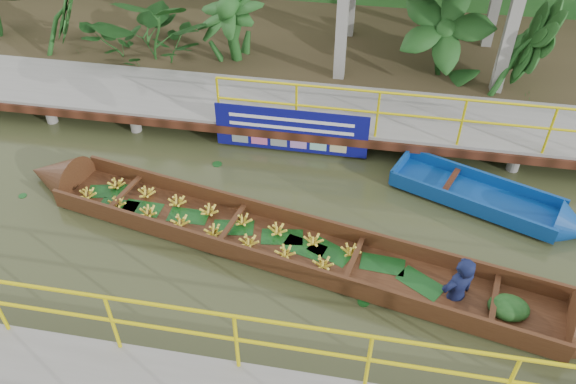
# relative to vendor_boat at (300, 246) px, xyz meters

# --- Properties ---
(ground) EXTENTS (80.00, 80.00, 0.00)m
(ground) POSITION_rel_vendor_boat_xyz_m (-1.17, 0.38, -0.21)
(ground) COLOR #2F371B
(ground) RESTS_ON ground
(land_strip) EXTENTS (30.00, 8.00, 0.45)m
(land_strip) POSITION_rel_vendor_boat_xyz_m (-1.17, 7.88, 0.02)
(land_strip) COLOR #352B1A
(land_strip) RESTS_ON ground
(far_dock) EXTENTS (16.00, 2.06, 1.66)m
(far_dock) POSITION_rel_vendor_boat_xyz_m (-1.15, 3.81, 0.27)
(far_dock) COLOR gray
(far_dock) RESTS_ON ground
(vendor_boat) EXTENTS (10.96, 3.32, 2.08)m
(vendor_boat) POSITION_rel_vendor_boat_xyz_m (0.00, 0.00, 0.00)
(vendor_boat) COLOR #361C0E
(vendor_boat) RESTS_ON ground
(moored_blue_boat) EXTENTS (3.67, 2.18, 0.86)m
(moored_blue_boat) POSITION_rel_vendor_boat_xyz_m (3.80, 1.62, -0.06)
(moored_blue_boat) COLOR navy
(moored_blue_boat) RESTS_ON ground
(blue_banner) EXTENTS (3.15, 0.04, 0.98)m
(blue_banner) POSITION_rel_vendor_boat_xyz_m (-0.66, 2.86, 0.35)
(blue_banner) COLOR navy
(blue_banner) RESTS_ON ground
(tropical_plants) EXTENTS (14.56, 1.56, 1.95)m
(tropical_plants) POSITION_rel_vendor_boat_xyz_m (-2.92, 5.68, 1.22)
(tropical_plants) COLOR #154316
(tropical_plants) RESTS_ON ground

